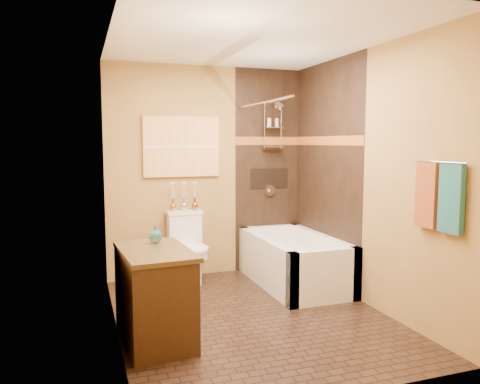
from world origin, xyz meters
name	(u,v)px	position (x,y,z in m)	size (l,w,h in m)	color
floor	(251,315)	(0.00, 0.00, 0.00)	(3.00, 3.00, 0.00)	black
wall_left	(114,185)	(-1.20, 0.00, 1.25)	(0.02, 3.00, 2.50)	#AD8643
wall_right	(365,178)	(1.20, 0.00, 1.25)	(0.02, 3.00, 2.50)	#AD8643
wall_back	(207,172)	(0.00, 1.50, 1.25)	(2.40, 0.02, 2.50)	#AD8643
wall_front	(338,201)	(0.00, -1.50, 1.25)	(2.40, 0.02, 2.50)	#AD8643
ceiling	(251,39)	(0.00, 0.00, 2.50)	(3.00, 3.00, 0.00)	silver
alcove_tile_back	(267,170)	(0.78, 1.49, 1.25)	(0.85, 0.01, 2.50)	black
alcove_tile_right	(326,173)	(1.19, 0.75, 1.25)	(0.01, 1.50, 2.50)	black
mosaic_band_back	(268,141)	(0.78, 1.48, 1.62)	(0.85, 0.01, 0.10)	brown
mosaic_band_right	(326,141)	(1.18, 0.75, 1.62)	(0.01, 1.50, 0.10)	brown
alcove_niche	(269,178)	(0.80, 1.48, 1.15)	(0.50, 0.01, 0.25)	black
shower_fixtures	(273,137)	(0.80, 1.38, 1.67)	(0.24, 0.33, 1.16)	silver
curtain_rod	(262,103)	(0.40, 0.75, 2.02)	(0.03, 0.03, 1.55)	silver
towel_bar	(439,162)	(1.15, -1.05, 1.45)	(0.02, 0.02, 0.55)	silver
towel_teal	(451,199)	(1.16, -1.18, 1.18)	(0.05, 0.22, 0.52)	#1B585B
towel_rust	(427,195)	(1.16, -0.92, 1.18)	(0.05, 0.22, 0.52)	#953F1B
sunset_painting	(182,147)	(-0.32, 1.48, 1.55)	(0.90, 0.04, 0.70)	orange
vanity_mirror	(117,156)	(-1.19, -0.28, 1.50)	(0.01, 1.00, 0.90)	white
bathtub	(294,265)	(0.80, 0.75, 0.22)	(0.80, 1.50, 0.55)	white
toilet	(188,247)	(-0.32, 1.21, 0.41)	(0.41, 0.61, 0.81)	white
vanity	(155,296)	(-0.92, -0.28, 0.38)	(0.59, 0.89, 0.76)	black
teal_bottle	(155,234)	(-0.87, -0.06, 0.83)	(0.12, 0.12, 0.18)	#236A65
bud_vases	(184,196)	(-0.32, 1.39, 0.98)	(0.33, 0.07, 0.32)	#C6863E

